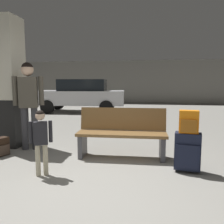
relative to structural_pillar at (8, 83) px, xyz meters
The scene contains 10 objects.
ground_plane 3.27m from the structural_pillar, 44.44° to the left, with size 18.00×18.00×0.10m, color gray.
garage_back_wall 11.14m from the structural_pillar, 79.05° to the left, with size 18.00×0.12×2.80m, color slate.
structural_pillar is the anchor object (origin of this frame).
bench 2.67m from the structural_pillar, ahead, with size 1.61×0.57×0.89m.
suitcase 3.82m from the structural_pillar, 15.94° to the right, with size 0.41×0.29×0.60m.
backpack_bright 3.73m from the structural_pillar, 15.95° to the right, with size 0.30×0.22×0.34m.
child 2.18m from the structural_pillar, 46.21° to the right, with size 0.30×0.18×0.97m.
adult 0.67m from the structural_pillar, 21.24° to the right, with size 0.57×0.31×1.75m.
backpack_dark_floor 1.40m from the structural_pillar, 70.95° to the right, with size 0.27×0.32×0.34m.
parked_car_far 6.05m from the structural_pillar, 91.69° to the left, with size 4.24×2.08×1.51m.
Camera 1 is at (0.82, -2.66, 1.35)m, focal length 37.59 mm.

